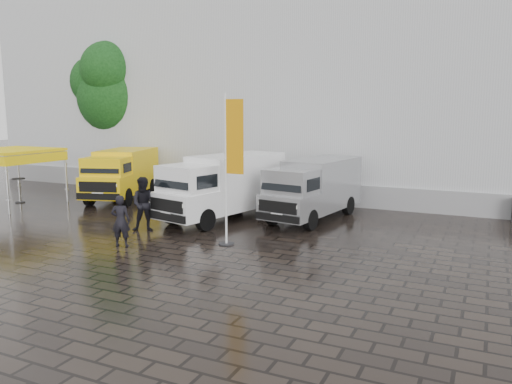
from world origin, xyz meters
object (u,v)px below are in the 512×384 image
at_px(person_front, 121,221).
at_px(person_tent, 145,204).
at_px(van_silver, 313,190).
at_px(cocktail_table, 19,191).
at_px(canopy_tent, 10,153).
at_px(van_white, 222,188).
at_px(van_yellow, 121,175).
at_px(flagpole, 231,162).

relative_size(person_front, person_tent, 0.85).
relative_size(van_silver, cocktail_table, 4.70).
distance_m(canopy_tent, cocktail_table, 1.94).
height_order(cocktail_table, person_front, person_front).
distance_m(van_white, person_front, 5.08).
xyz_separation_m(van_yellow, person_front, (5.68, -6.80, -0.37)).
distance_m(person_front, person_tent, 2.12).
height_order(van_white, person_tent, van_white).
distance_m(canopy_tent, person_front, 10.07).
xyz_separation_m(cocktail_table, person_tent, (8.93, -2.05, 0.40)).
distance_m(van_yellow, van_silver, 9.91).
xyz_separation_m(van_silver, canopy_tent, (-13.51, -2.98, 1.24)).
relative_size(flagpole, person_tent, 2.47).
bearing_deg(flagpole, van_white, 123.04).
relative_size(cocktail_table, person_front, 0.70).
distance_m(van_white, cocktail_table, 10.55).
bearing_deg(person_front, van_silver, -146.22).
relative_size(van_yellow, cocktail_table, 4.48).
height_order(van_yellow, person_tent, van_yellow).
distance_m(van_yellow, person_tent, 6.96).
height_order(van_yellow, flagpole, flagpole).
bearing_deg(van_silver, van_white, -146.04).
distance_m(van_silver, person_front, 7.78).
xyz_separation_m(flagpole, cocktail_table, (-12.66, 2.45, -2.11)).
relative_size(van_yellow, person_tent, 2.66).
bearing_deg(cocktail_table, van_yellow, 35.12).
xyz_separation_m(van_yellow, person_tent, (5.07, -4.77, -0.22)).
height_order(van_yellow, person_front, van_yellow).
height_order(van_silver, flagpole, flagpole).
bearing_deg(person_tent, cocktail_table, 135.15).
relative_size(van_white, flagpole, 1.21).
xyz_separation_m(van_silver, person_front, (-4.23, -6.53, -0.36)).
bearing_deg(van_white, person_tent, -104.76).
bearing_deg(canopy_tent, van_yellow, 42.01).
distance_m(van_white, person_tent, 3.34).
bearing_deg(van_silver, van_yellow, -172.98).
height_order(van_silver, person_front, van_silver).
bearing_deg(person_tent, van_white, 30.19).
bearing_deg(flagpole, person_tent, 173.89).
relative_size(cocktail_table, person_tent, 0.59).
height_order(van_white, flagpole, flagpole).
xyz_separation_m(van_silver, cocktail_table, (-13.77, -2.44, -0.60)).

